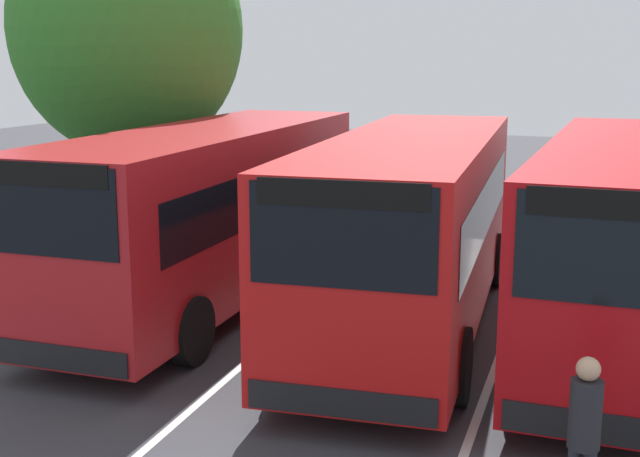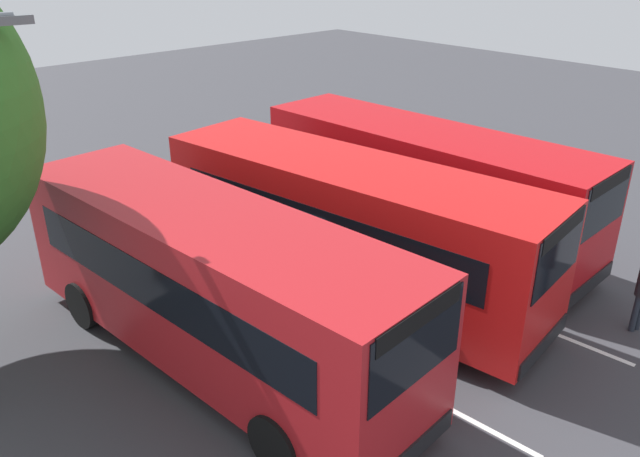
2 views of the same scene
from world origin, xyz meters
name	(u,v)px [view 2 (image 2 of 2)]	position (x,y,z in m)	size (l,w,h in m)	color
ground_plane	(321,283)	(0.00, 0.00, 0.00)	(67.99, 67.99, 0.00)	#38383D
bus_far_left	(210,282)	(0.82, -3.72, 1.83)	(9.91, 3.21, 3.31)	#AD191E
bus_center_left	(350,224)	(0.77, 0.22, 1.83)	(10.00, 3.77, 3.31)	red
bus_center_right	(425,183)	(0.25, 3.67, 1.83)	(9.85, 2.97, 3.31)	#B70C11
lane_stripe_outer_left	(263,310)	(0.00, -1.85, 0.00)	(13.75, 0.12, 0.01)	silver
lane_stripe_inner_left	(370,260)	(0.00, 1.85, 0.00)	(13.75, 0.12, 0.01)	silver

